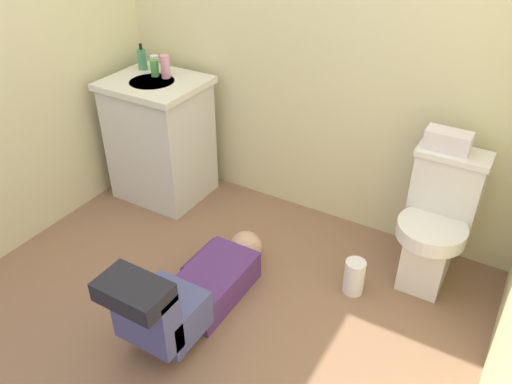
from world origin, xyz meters
name	(u,v)px	position (x,y,z in m)	size (l,w,h in m)	color
ground_plane	(221,301)	(0.00, 0.00, -0.02)	(3.09, 3.01, 0.04)	#8A6548
wall_back	(317,24)	(0.00, 1.05, 1.20)	(2.75, 0.08, 2.40)	beige
toilet	(436,223)	(0.89, 0.73, 0.37)	(0.36, 0.46, 0.75)	silver
vanity_cabinet	(161,138)	(-0.91, 0.68, 0.42)	(0.60, 0.52, 0.82)	silver
faucet	(168,66)	(-0.91, 0.82, 0.87)	(0.02, 0.02, 0.10)	silver
person_plumber	(191,291)	(-0.05, -0.18, 0.18)	(0.39, 1.06, 0.52)	#512D6B
tissue_box	(448,140)	(0.84, 0.82, 0.80)	(0.22, 0.11, 0.10)	silver
soap_dispenser	(142,59)	(-1.10, 0.80, 0.89)	(0.06, 0.06, 0.17)	#478F5B
bottle_white	(155,63)	(-1.01, 0.81, 0.87)	(0.05, 0.05, 0.10)	white
bottle_green	(155,68)	(-0.95, 0.74, 0.87)	(0.05, 0.05, 0.10)	#479D48
bottle_pink	(165,67)	(-0.88, 0.75, 0.89)	(0.06, 0.06, 0.14)	pink
paper_towel_roll	(354,277)	(0.59, 0.41, 0.10)	(0.11, 0.11, 0.20)	white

